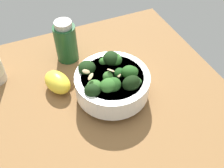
{
  "coord_description": "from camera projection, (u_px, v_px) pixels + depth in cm",
  "views": [
    {
      "loc": [
        -13.82,
        -37.11,
        48.14
      ],
      "look_at": [
        2.31,
        0.16,
        4.0
      ],
      "focal_mm": 40.92,
      "sensor_mm": 36.0,
      "label": 1
    }
  ],
  "objects": [
    {
      "name": "ground_plane",
      "position": [
        104.0,
        104.0,
        0.64
      ],
      "size": [
        62.53,
        62.53,
        4.18
      ],
      "primitive_type": "cube",
      "color": "brown"
    },
    {
      "name": "bowl_of_broccoli",
      "position": [
        112.0,
        82.0,
        0.59
      ],
      "size": [
        17.39,
        17.39,
        10.2
      ],
      "color": "white",
      "rests_on": "ground_plane"
    },
    {
      "name": "bottle_short",
      "position": [
        66.0,
        42.0,
        0.68
      ],
      "size": [
        5.91,
        5.91,
        11.85
      ],
      "color": "#194723",
      "rests_on": "ground_plane"
    },
    {
      "name": "lemon_wedge",
      "position": [
        57.0,
        82.0,
        0.62
      ],
      "size": [
        7.73,
        9.2,
        4.93
      ],
      "primitive_type": "ellipsoid",
      "rotation": [
        0.0,
        0.0,
        1.95
      ],
      "color": "yellow",
      "rests_on": "ground_plane"
    }
  ]
}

